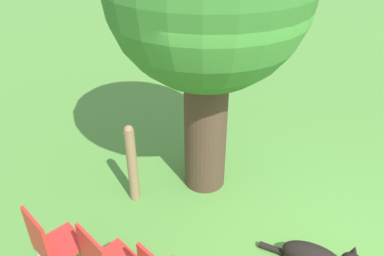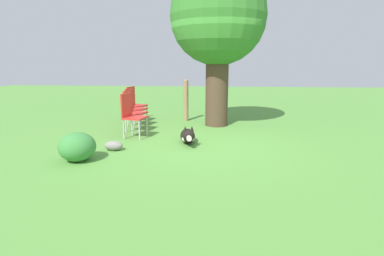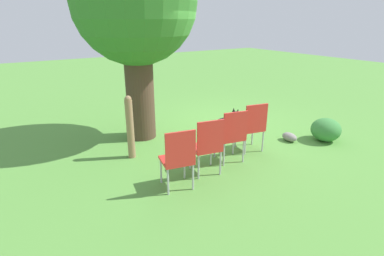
% 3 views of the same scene
% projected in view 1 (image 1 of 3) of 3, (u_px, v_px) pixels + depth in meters
% --- Properties ---
extents(ground_plane, '(30.00, 30.00, 0.00)m').
position_uv_depth(ground_plane, '(293.00, 237.00, 4.50)').
color(ground_plane, '#56933D').
extents(fence_post, '(0.13, 0.13, 1.15)m').
position_uv_depth(fence_post, '(132.00, 164.00, 4.80)').
color(fence_post, '#937551').
rests_on(fence_post, ground_plane).
extents(red_chair_3, '(0.49, 0.51, 0.94)m').
position_uv_depth(red_chair_3, '(51.00, 242.00, 3.75)').
color(red_chair_3, red).
rests_on(red_chair_3, ground_plane).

